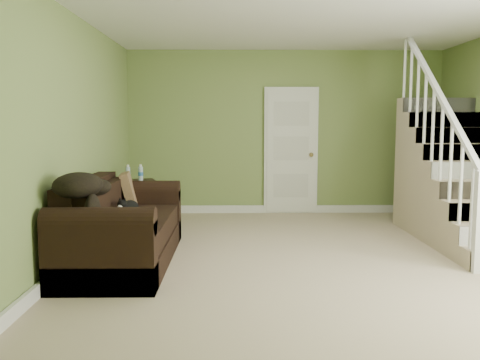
{
  "coord_description": "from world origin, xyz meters",
  "views": [
    {
      "loc": [
        -0.83,
        -5.42,
        1.47
      ],
      "look_at": [
        -0.75,
        0.23,
        0.82
      ],
      "focal_mm": 38.0,
      "sensor_mm": 36.0,
      "label": 1
    }
  ],
  "objects_px": {
    "cat": "(129,207)",
    "banana": "(135,222)",
    "side_table": "(136,204)",
    "sofa": "(120,231)"
  },
  "relations": [
    {
      "from": "side_table",
      "to": "banana",
      "type": "height_order",
      "value": "side_table"
    },
    {
      "from": "cat",
      "to": "banana",
      "type": "height_order",
      "value": "cat"
    },
    {
      "from": "sofa",
      "to": "cat",
      "type": "distance_m",
      "value": 0.29
    },
    {
      "from": "side_table",
      "to": "banana",
      "type": "xyz_separation_m",
      "value": [
        0.38,
        -2.08,
        0.16
      ]
    },
    {
      "from": "side_table",
      "to": "cat",
      "type": "bearing_deg",
      "value": -81.82
    },
    {
      "from": "cat",
      "to": "banana",
      "type": "bearing_deg",
      "value": -55.19
    },
    {
      "from": "side_table",
      "to": "banana",
      "type": "distance_m",
      "value": 2.12
    },
    {
      "from": "side_table",
      "to": "banana",
      "type": "relative_size",
      "value": 5.35
    },
    {
      "from": "cat",
      "to": "banana",
      "type": "distance_m",
      "value": 0.54
    },
    {
      "from": "sofa",
      "to": "banana",
      "type": "distance_m",
      "value": 0.44
    }
  ]
}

